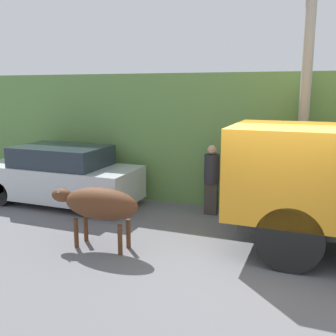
# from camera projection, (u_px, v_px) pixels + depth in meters

# --- Properties ---
(ground_plane) EXTENTS (60.00, 60.00, 0.00)m
(ground_plane) POSITION_uv_depth(u_px,v_px,m) (271.00, 269.00, 6.94)
(ground_plane) COLOR slate
(hillside_embankment) EXTENTS (32.00, 5.17, 3.52)m
(hillside_embankment) POSITION_uv_depth(u_px,v_px,m) (298.00, 134.00, 11.90)
(hillside_embankment) COLOR #608C47
(hillside_embankment) RESTS_ON ground_plane
(building_backdrop) EXTENTS (4.41, 2.70, 3.43)m
(building_backdrop) POSITION_uv_depth(u_px,v_px,m) (175.00, 134.00, 12.14)
(building_backdrop) COLOR #8CC69E
(building_backdrop) RESTS_ON ground_plane
(brown_cow) EXTENTS (1.95, 0.63, 1.23)m
(brown_cow) POSITION_uv_depth(u_px,v_px,m) (99.00, 204.00, 7.72)
(brown_cow) COLOR #512D19
(brown_cow) RESTS_ON ground_plane
(parked_suv) EXTENTS (4.43, 1.75, 1.60)m
(parked_suv) POSITION_uv_depth(u_px,v_px,m) (60.00, 176.00, 10.76)
(parked_suv) COLOR silver
(parked_suv) RESTS_ON ground_plane
(pedestrian_on_hill) EXTENTS (0.38, 0.38, 1.77)m
(pedestrian_on_hill) POSITION_uv_depth(u_px,v_px,m) (212.00, 177.00, 9.79)
(pedestrian_on_hill) COLOR #38332D
(pedestrian_on_hill) RESTS_ON ground_plane
(utility_pole) EXTENTS (0.90, 0.24, 5.84)m
(utility_pole) POSITION_uv_depth(u_px,v_px,m) (305.00, 93.00, 8.89)
(utility_pole) COLOR #9E998E
(utility_pole) RESTS_ON ground_plane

